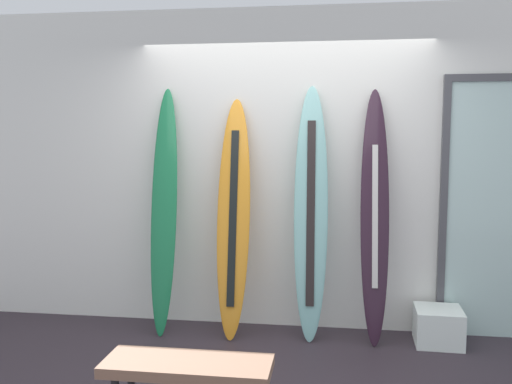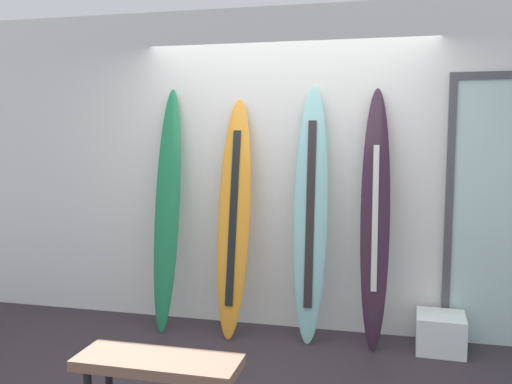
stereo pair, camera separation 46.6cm
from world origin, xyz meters
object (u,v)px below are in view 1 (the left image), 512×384
Objects in this scene: bench at (188,372)px; display_block_left at (438,326)px; surfboard_sunset at (233,217)px; surfboard_emerald at (164,212)px; glass_door at (508,205)px; surfboard_charcoal at (375,218)px; surfboard_seafoam at (311,214)px.

display_block_left is at bearing 46.68° from bench.
surfboard_sunset is 1.91m from display_block_left.
surfboard_emerald is 0.96× the size of glass_door.
bench is at bearing -138.11° from glass_door.
surfboard_sunset reaches higher than display_block_left.
glass_door is at bearing 23.00° from display_block_left.
surfboard_charcoal is (1.18, 0.01, 0.02)m from surfboard_sunset.
glass_door is at bearing 5.74° from surfboard_sunset.
surfboard_seafoam reaches higher than surfboard_sunset.
bench is (-1.64, -1.74, 0.27)m from display_block_left.
surfboard_emerald is 2.48m from display_block_left.
surfboard_seafoam is 0.96× the size of glass_door.
surfboard_seafoam reaches higher than surfboard_emerald.
surfboard_emerald is 0.61m from surfboard_sunset.
surfboard_emerald is at bearing -179.69° from surfboard_charcoal.
surfboard_seafoam is 1.64m from glass_door.
surfboard_seafoam is 1.39m from display_block_left.
surfboard_charcoal is (1.79, 0.01, -0.01)m from surfboard_emerald.
glass_door reaches higher than surfboard_seafoam.
glass_door is 3.06m from bench.
display_block_left is (0.53, -0.02, -0.89)m from surfboard_charcoal.
glass_door is (2.28, 0.23, 0.12)m from surfboard_sunset.
surfboard_charcoal is at bearing -1.18° from surfboard_seafoam.
surfboard_sunset is 0.66m from surfboard_seafoam.
bench is at bearing -87.97° from surfboard_sunset.
surfboard_charcoal reaches higher than bench.
glass_door is at bearing 7.27° from surfboard_seafoam.
surfboard_sunset is 2.29m from glass_door.
surfboard_emerald is at bearing 110.93° from bench.
glass_door reaches higher than display_block_left.
surfboard_seafoam is at bearing -172.73° from glass_door.
surfboard_emerald is 2.29× the size of bench.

